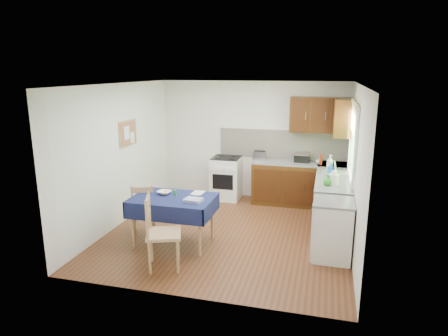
% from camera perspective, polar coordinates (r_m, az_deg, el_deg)
% --- Properties ---
extents(floor, '(4.20, 4.20, 0.00)m').
position_cam_1_polar(floor, '(6.97, 0.66, -9.13)').
color(floor, '#512815').
rests_on(floor, ground).
extents(ceiling, '(4.00, 4.20, 0.02)m').
position_cam_1_polar(ceiling, '(6.42, 0.72, 11.88)').
color(ceiling, white).
rests_on(ceiling, wall_back).
extents(wall_back, '(4.00, 0.02, 2.50)m').
position_cam_1_polar(wall_back, '(8.60, 4.07, 3.97)').
color(wall_back, silver).
rests_on(wall_back, ground).
extents(wall_front, '(4.00, 0.02, 2.50)m').
position_cam_1_polar(wall_front, '(4.65, -5.58, -4.69)').
color(wall_front, silver).
rests_on(wall_front, ground).
extents(wall_left, '(0.02, 4.20, 2.50)m').
position_cam_1_polar(wall_left, '(7.31, -14.71, 1.79)').
color(wall_left, white).
rests_on(wall_left, ground).
extents(wall_right, '(0.02, 4.20, 2.50)m').
position_cam_1_polar(wall_right, '(6.42, 18.30, -0.12)').
color(wall_right, silver).
rests_on(wall_right, ground).
extents(base_cabinets, '(1.90, 2.30, 0.86)m').
position_cam_1_polar(base_cabinets, '(7.83, 12.63, -3.51)').
color(base_cabinets, '#361E09').
rests_on(base_cabinets, ground).
extents(worktop_back, '(1.90, 0.60, 0.04)m').
position_cam_1_polar(worktop_back, '(8.25, 10.82, 0.71)').
color(worktop_back, slate).
rests_on(worktop_back, base_cabinets).
extents(worktop_right, '(0.60, 1.70, 0.04)m').
position_cam_1_polar(worktop_right, '(7.12, 15.38, -1.64)').
color(worktop_right, slate).
rests_on(worktop_right, base_cabinets).
extents(worktop_corner, '(0.60, 0.60, 0.04)m').
position_cam_1_polar(worktop_corner, '(8.24, 15.33, 0.44)').
color(worktop_corner, slate).
rests_on(worktop_corner, base_cabinets).
extents(splashback, '(2.70, 0.02, 0.60)m').
position_cam_1_polar(splashback, '(8.50, 8.36, 3.40)').
color(splashback, '#F2E1CD').
rests_on(splashback, wall_back).
extents(upper_cabinets, '(1.20, 0.85, 0.70)m').
position_cam_1_polar(upper_cabinets, '(8.08, 14.52, 7.22)').
color(upper_cabinets, '#361E09').
rests_on(upper_cabinets, wall_back).
extents(stove, '(0.60, 0.61, 0.92)m').
position_cam_1_polar(stove, '(8.59, 0.33, -1.42)').
color(stove, white).
rests_on(stove, ground).
extents(window, '(0.04, 1.48, 1.26)m').
position_cam_1_polar(window, '(7.02, 18.00, 4.41)').
color(window, '#295724').
rests_on(window, wall_right).
extents(fridge, '(0.58, 0.60, 0.89)m').
position_cam_1_polar(fridge, '(6.12, 15.19, -8.53)').
color(fridge, white).
rests_on(fridge, ground).
extents(corkboard, '(0.04, 0.62, 0.47)m').
position_cam_1_polar(corkboard, '(7.50, -13.56, 4.86)').
color(corkboard, tan).
rests_on(corkboard, wall_left).
extents(dining_table, '(1.28, 0.87, 0.78)m').
position_cam_1_polar(dining_table, '(6.36, -7.28, -5.06)').
color(dining_table, '#131043').
rests_on(dining_table, ground).
extents(chair_far, '(0.52, 0.52, 0.89)m').
position_cam_1_polar(chair_far, '(6.85, -11.47, -5.61)').
color(chair_far, tan).
rests_on(chair_far, ground).
extents(chair_near, '(0.60, 0.60, 1.06)m').
position_cam_1_polar(chair_near, '(5.67, -9.19, -8.75)').
color(chair_near, tan).
rests_on(chair_near, ground).
extents(toaster, '(0.26, 0.16, 0.20)m').
position_cam_1_polar(toaster, '(8.30, 5.13, 1.79)').
color(toaster, '#AEAEB2').
rests_on(toaster, worktop_back).
extents(sandwich_press, '(0.30, 0.26, 0.18)m').
position_cam_1_polar(sandwich_press, '(8.26, 11.06, 1.47)').
color(sandwich_press, black).
rests_on(sandwich_press, worktop_back).
extents(sauce_bottle, '(0.05, 0.05, 0.22)m').
position_cam_1_polar(sauce_bottle, '(8.06, 13.68, 1.21)').
color(sauce_bottle, '#B1230E').
rests_on(sauce_bottle, worktop_back).
extents(yellow_packet, '(0.15, 0.12, 0.17)m').
position_cam_1_polar(yellow_packet, '(8.38, 11.70, 1.63)').
color(yellow_packet, yellow).
rests_on(yellow_packet, worktop_back).
extents(dish_rack, '(0.46, 0.35, 0.22)m').
position_cam_1_polar(dish_rack, '(7.48, 15.61, -0.56)').
color(dish_rack, '#96979B').
rests_on(dish_rack, worktop_right).
extents(kettle, '(0.15, 0.15, 0.25)m').
position_cam_1_polar(kettle, '(6.69, 15.39, -1.46)').
color(kettle, white).
rests_on(kettle, worktop_right).
extents(cup, '(0.12, 0.12, 0.09)m').
position_cam_1_polar(cup, '(8.14, 13.45, 0.89)').
color(cup, silver).
rests_on(cup, worktop_back).
extents(soap_bottle_a, '(0.18, 0.18, 0.33)m').
position_cam_1_polar(soap_bottle_a, '(7.45, 14.88, 0.54)').
color(soap_bottle_a, white).
rests_on(soap_bottle_a, worktop_right).
extents(soap_bottle_b, '(0.13, 0.13, 0.21)m').
position_cam_1_polar(soap_bottle_b, '(7.37, 15.06, -0.10)').
color(soap_bottle_b, blue).
rests_on(soap_bottle_b, worktop_right).
extents(soap_bottle_c, '(0.20, 0.20, 0.18)m').
position_cam_1_polar(soap_bottle_c, '(6.66, 14.56, -1.65)').
color(soap_bottle_c, green).
rests_on(soap_bottle_c, worktop_right).
extents(plate_bowl, '(0.26, 0.26, 0.05)m').
position_cam_1_polar(plate_bowl, '(6.49, -8.51, -3.48)').
color(plate_bowl, '#F5E5C8').
rests_on(plate_bowl, dining_table).
extents(book, '(0.20, 0.26, 0.02)m').
position_cam_1_polar(book, '(6.49, -4.51, -3.53)').
color(book, white).
rests_on(book, dining_table).
extents(spice_jar, '(0.04, 0.04, 0.09)m').
position_cam_1_polar(spice_jar, '(6.40, -6.99, -3.54)').
color(spice_jar, '#25872F').
rests_on(spice_jar, dining_table).
extents(tea_towel, '(0.29, 0.24, 0.05)m').
position_cam_1_polar(tea_towel, '(6.08, -4.40, -4.60)').
color(tea_towel, navy).
rests_on(tea_towel, dining_table).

